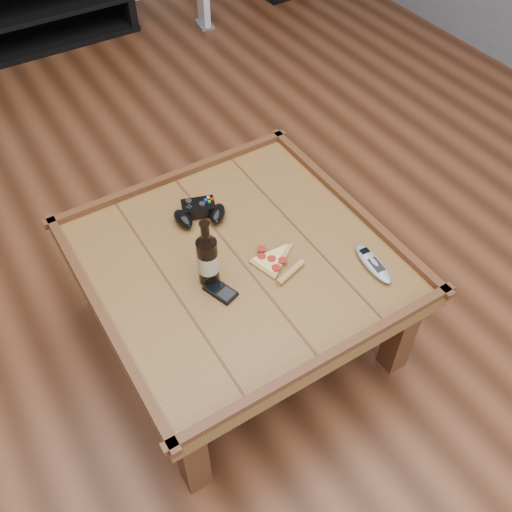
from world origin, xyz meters
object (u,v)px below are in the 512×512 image
coffee_table (238,268)px  remote_control (373,264)px  smartphone (220,291)px  beer_bottle (208,258)px  game_console (204,11)px  media_console (20,8)px  pizza_slice (274,262)px  game_controller (200,213)px

coffee_table → remote_control: 0.46m
smartphone → remote_control: (0.49, -0.17, 0.01)m
beer_bottle → smartphone: bearing=-86.3°
coffee_table → beer_bottle: beer_bottle is taller
remote_control → game_console: size_ratio=0.90×
media_console → pizza_slice: size_ratio=5.58×
game_controller → coffee_table: bearing=-66.1°
media_console → game_console: size_ratio=6.47×
game_controller → game_console: bearing=81.2°
coffee_table → remote_control: remote_control is taller
remote_control → game_console: bearing=79.4°
media_console → coffee_table: bearing=-90.0°
game_controller → pizza_slice: game_controller is taller
media_console → game_console: media_console is taller
coffee_table → smartphone: 0.17m
media_console → pizza_slice: media_console is taller
game_console → remote_control: bearing=-96.7°
game_controller → smartphone: bearing=-88.1°
pizza_slice → game_console: bearing=51.0°
smartphone → beer_bottle: bearing=74.7°
media_console → game_console: bearing=-18.8°
pizza_slice → remote_control: 0.33m
smartphone → game_console: (1.24, 2.47, -0.36)m
coffee_table → media_console: media_console is taller
beer_bottle → game_console: 2.75m
game_controller → beer_bottle: bearing=-92.7°
beer_bottle → game_console: size_ratio=1.21×
coffee_table → smartphone: size_ratio=8.61×
beer_bottle → remote_control: (0.49, -0.24, -0.09)m
game_controller → smartphone: (-0.11, -0.34, -0.02)m
beer_bottle → smartphone: (0.00, -0.07, -0.10)m
coffee_table → pizza_slice: size_ratio=4.10×
beer_bottle → media_console: bearing=87.3°
remote_control → game_console: 2.77m
smartphone → media_console: bearing=68.4°
coffee_table → beer_bottle: 0.21m
coffee_table → game_controller: game_controller is taller
pizza_slice → game_console: pizza_slice is taller
pizza_slice → smartphone: bearing=166.9°
beer_bottle → smartphone: size_ratio=2.18×
pizza_slice → game_controller: bearing=92.0°
media_console → pizza_slice: 2.85m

